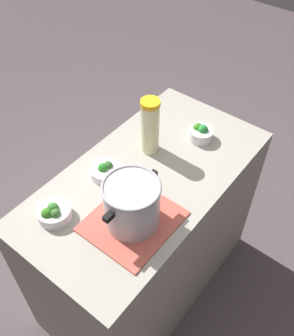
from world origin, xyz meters
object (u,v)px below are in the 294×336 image
(broccoli_bowl_back, at_px, (54,213))
(broccoli_bowl_front, at_px, (201,133))
(broccoli_bowl_center, at_px, (106,171))
(lemonade_pitcher, at_px, (150,126))
(cooking_pot, at_px, (132,204))

(broccoli_bowl_back, bearing_deg, broccoli_bowl_front, 165.08)
(broccoli_bowl_front, relative_size, broccoli_bowl_back, 0.84)
(broccoli_bowl_center, distance_m, broccoli_bowl_back, 0.30)
(broccoli_bowl_center, relative_size, broccoli_bowl_back, 1.00)
(lemonade_pitcher, relative_size, broccoli_bowl_center, 2.00)
(lemonade_pitcher, bearing_deg, cooking_pot, 28.58)
(cooking_pot, height_order, broccoli_bowl_front, cooking_pot)
(lemonade_pitcher, height_order, broccoli_bowl_back, lemonade_pitcher)
(broccoli_bowl_front, bearing_deg, lemonade_pitcher, -34.86)
(cooking_pot, distance_m, broccoli_bowl_front, 0.59)
(broccoli_bowl_center, bearing_deg, lemonade_pitcher, 168.29)
(broccoli_bowl_front, bearing_deg, cooking_pot, 5.63)
(broccoli_bowl_front, relative_size, broccoli_bowl_center, 0.84)
(broccoli_bowl_front, bearing_deg, broccoli_bowl_center, -23.29)
(lemonade_pitcher, xyz_separation_m, broccoli_bowl_front, (-0.21, 0.15, -0.10))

